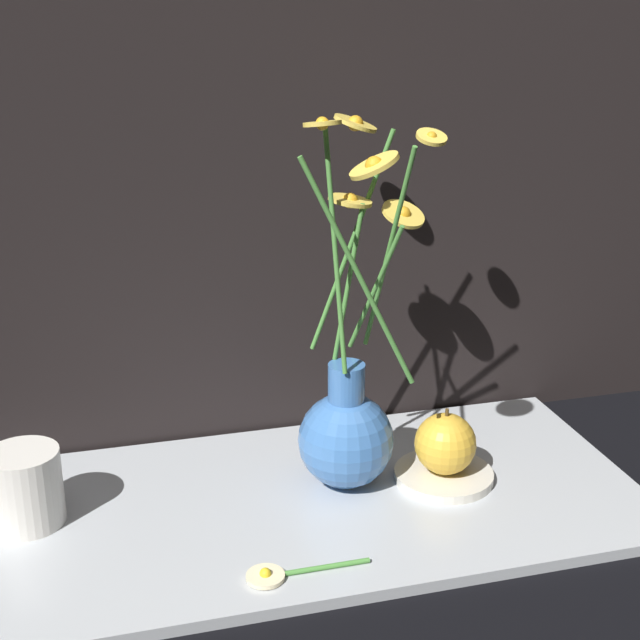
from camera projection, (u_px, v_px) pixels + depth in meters
name	position (u px, v px, depth m)	size (l,w,h in m)	color
ground_plane	(307.00, 508.00, 0.95)	(6.00, 6.00, 0.00)	black
shelf	(307.00, 503.00, 0.95)	(0.72, 0.34, 0.01)	#B2B7BC
vase_with_flowers	(347.00, 421.00, 0.96)	(0.17, 0.24, 0.40)	#3F72B7
yellow_mug	(23.00, 488.00, 0.89)	(0.08, 0.07, 0.08)	silver
saucer_plate	(442.00, 474.00, 0.99)	(0.11, 0.11, 0.01)	silver
orange_fruit	(444.00, 442.00, 0.98)	(0.07, 0.07, 0.08)	gold
loose_daisy	(280.00, 574.00, 0.82)	(0.12, 0.04, 0.01)	#4C8E3D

